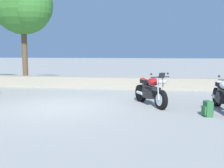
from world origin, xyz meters
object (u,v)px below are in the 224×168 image
at_px(rider_backpack, 208,108).
at_px(motorcycle_red_centre, 151,91).
at_px(leafy_tree_mid_left, 25,5).
at_px(motorcycle_white_far_right, 223,95).

bearing_deg(rider_backpack, motorcycle_red_centre, 139.12).
bearing_deg(motorcycle_red_centre, leafy_tree_mid_left, 147.09).
bearing_deg(motorcycle_white_far_right, rider_backpack, -127.84).
relative_size(motorcycle_red_centre, motorcycle_white_far_right, 0.92).
height_order(motorcycle_red_centre, rider_backpack, motorcycle_red_centre).
relative_size(rider_backpack, leafy_tree_mid_left, 0.09).
bearing_deg(leafy_tree_mid_left, motorcycle_red_centre, -32.91).
xyz_separation_m(motorcycle_red_centre, rider_backpack, (1.59, -1.38, -0.24)).
distance_m(motorcycle_red_centre, motorcycle_white_far_right, 2.30).
height_order(motorcycle_red_centre, leafy_tree_mid_left, leafy_tree_mid_left).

